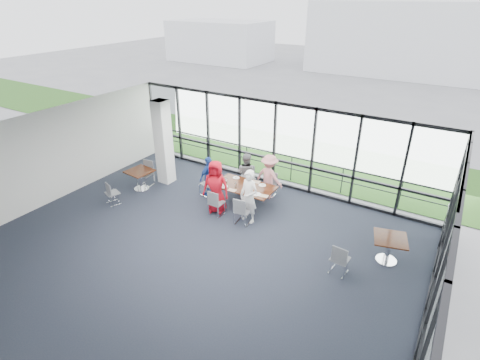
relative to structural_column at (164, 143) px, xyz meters
The scene contains 44 objects.
floor 4.96m from the structural_column, 39.81° to the right, with size 12.00×10.00×0.02m, color #202432.
ceiling 4.95m from the structural_column, 39.81° to the right, with size 12.00×10.00×0.04m, color silver.
wall_left 3.84m from the structural_column, 128.66° to the right, with size 0.10×10.00×3.20m, color silver.
wall_front 8.77m from the structural_column, 65.77° to the right, with size 12.00×0.10×3.20m, color silver.
curtain_wall_back 4.12m from the structural_column, 29.05° to the left, with size 12.00×0.10×3.20m, color white.
curtain_wall_right 10.06m from the structural_column, 17.35° to the right, with size 0.10×10.00×3.20m, color white.
exit_door 9.64m from the structural_column, ahead, with size 0.12×1.60×2.10m, color black.
structural_column is the anchor object (origin of this frame).
apron 8.04m from the structural_column, 62.78° to the left, with size 80.00×70.00×0.02m, color gray.
grass_strip 6.36m from the structural_column, 54.25° to the left, with size 80.00×5.00×0.01m, color #31631D.
hangar_main 30.01m from the structural_column, 75.31° to the left, with size 24.00×10.00×6.00m, color white.
hangar_aux 28.85m from the structural_column, 119.94° to the left, with size 10.00×6.00×4.00m, color white.
guard_rail 4.57m from the structural_column, 35.84° to the left, with size 0.06×0.06×12.00m, color #2D2D33.
main_table 3.66m from the structural_column, ahead, with size 2.04×1.14×0.75m.
side_table_left 1.44m from the structural_column, 110.84° to the right, with size 0.94×0.94×0.75m.
side_table_right 8.47m from the structural_column, ahead, with size 1.04×1.04×0.75m.
diner_near_left 3.10m from the structural_column, 15.71° to the right, with size 0.89×0.58×1.81m, color #AD0B19.
diner_near_right 4.28m from the structural_column, 10.87° to the right, with size 0.65×0.47×1.77m, color white.
diner_far_left 3.30m from the structural_column, 15.25° to the left, with size 0.74×0.46×1.53m, color slate.
diner_far_right 4.16m from the structural_column, 13.05° to the left, with size 1.05×0.54×1.63m, color #DE8587.
diner_end 2.25m from the structural_column, ahead, with size 0.87×0.48×1.49m, color #204398.
chair_main_nl 3.43m from the structural_column, 18.46° to the right, with size 0.44×0.44×0.89m, color slate, non-canonical shape.
chair_main_nr 4.35m from the structural_column, 13.90° to the right, with size 0.44×0.44×0.90m, color slate, non-canonical shape.
chair_main_fl 3.41m from the structural_column, 17.83° to the left, with size 0.45×0.45×0.92m, color slate, non-canonical shape.
chair_main_fr 4.25m from the structural_column, 15.00° to the left, with size 0.41×0.41×0.83m, color slate, non-canonical shape.
chair_main_end 2.34m from the structural_column, ahead, with size 0.45×0.45×0.92m, color slate, non-canonical shape.
chair_spare_la 2.62m from the structural_column, 99.88° to the right, with size 0.42×0.42×0.85m, color slate, non-canonical shape.
chair_spare_lb 1.39m from the structural_column, 120.29° to the right, with size 0.47×0.47×0.96m, color slate, non-canonical shape.
chair_spare_r 7.71m from the structural_column, 13.17° to the right, with size 0.44×0.44×0.89m, color slate, non-canonical shape.
plate_nl 3.11m from the structural_column, ahead, with size 0.27×0.27×0.01m, color white.
plate_nr 4.27m from the structural_column, ahead, with size 0.27×0.27×0.01m, color white.
plate_fl 3.11m from the structural_column, ahead, with size 0.24×0.24×0.01m, color white.
plate_fr 4.13m from the structural_column, ahead, with size 0.26×0.26×0.01m, color white.
plate_end 2.79m from the structural_column, ahead, with size 0.26×0.26×0.01m, color white.
tumbler_a 3.43m from the structural_column, ahead, with size 0.07×0.07×0.14m, color white.
tumbler_b 3.91m from the structural_column, ahead, with size 0.07×0.07×0.13m, color white.
tumbler_c 3.65m from the structural_column, ahead, with size 0.06×0.06×0.13m, color white.
tumbler_d 2.95m from the structural_column, ahead, with size 0.08×0.08×0.15m, color white.
menu_a 3.48m from the structural_column, ahead, with size 0.28×0.19×0.00m, color silver.
menu_b 4.51m from the structural_column, ahead, with size 0.28×0.19×0.00m, color silver.
menu_c 3.82m from the structural_column, ahead, with size 0.31×0.22×0.00m, color silver.
condiment_caddy 3.63m from the structural_column, ahead, with size 0.10×0.07×0.04m, color black.
ketchup_bottle 3.58m from the structural_column, ahead, with size 0.06×0.06×0.18m, color maroon.
green_bottle 3.71m from the structural_column, ahead, with size 0.05×0.05×0.20m, color #24763F.
Camera 1 is at (5.63, -6.66, 6.60)m, focal length 28.00 mm.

